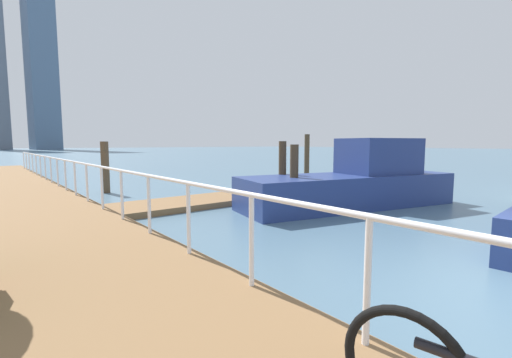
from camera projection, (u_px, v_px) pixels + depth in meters
The scene contains 9 objects.
ground_plane at pixel (102, 179), 19.86m from camera, with size 300.00×300.00×0.00m, color slate.
floating_dock at pixel (248, 196), 12.81m from camera, with size 11.45×2.00×0.18m, color olive.
boardwalk_railing at pixel (80, 170), 10.24m from camera, with size 0.06×31.46×1.08m.
dock_piling_0 at pixel (294, 179), 10.12m from camera, with size 0.25×0.25×1.99m, color #473826.
dock_piling_1 at pixel (282, 174), 11.13m from camera, with size 0.24×0.24×2.10m, color #473826.
dock_piling_2 at pixel (307, 156), 20.90m from camera, with size 0.31×0.31×2.57m, color #473826.
dock_piling_3 at pixel (105, 167), 14.09m from camera, with size 0.31×0.31×2.10m, color brown.
moored_boat_0 at pixel (355, 183), 11.16m from camera, with size 7.50×3.74×2.19m.
skyline_tower_4 at pixel (40, 54), 112.07m from camera, with size 7.67×12.63×61.92m, color slate.
Camera 1 is at (-5.51, -0.95, 2.02)m, focal length 24.25 mm.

